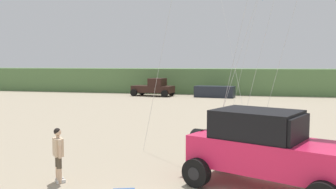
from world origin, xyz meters
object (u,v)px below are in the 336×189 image
Objects in this scene: distant_pickup at (154,88)px; distant_sedan at (215,92)px; jeep at (266,148)px; person_watching at (58,152)px.

distant_pickup is 1.15× the size of distant_sedan.
jeep reaches higher than person_watching.
jeep is 6.14m from person_watching.
distant_pickup reaches higher than person_watching.
jeep is 1.19× the size of distant_sedan.
distant_pickup is at bearing -173.85° from distant_sedan.
distant_pickup is at bearing 100.24° from person_watching.
person_watching is at bearing -87.20° from distant_sedan.
distant_sedan is (1.46, 29.45, -0.34)m from person_watching.
distant_sedan is (-4.61, 28.56, -0.60)m from jeep.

